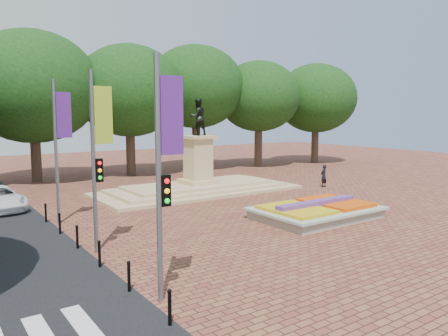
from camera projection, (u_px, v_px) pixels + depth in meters
ground at (276, 213)px, 23.65m from camera, size 90.00×90.00×0.00m
flower_bed at (317, 211)px, 22.57m from camera, size 6.30×4.30×0.91m
monument at (198, 179)px, 30.05m from camera, size 14.00×6.00×6.40m
tree_row_back at (161, 99)px, 38.80m from camera, size 44.80×8.80×10.43m
banner_poles at (99, 153)px, 16.38m from camera, size 0.88×11.17×7.00m
bollard_row at (88, 244)px, 16.28m from camera, size 0.12×13.12×0.98m
pedestrian at (324, 176)px, 32.17m from camera, size 0.67×0.51×1.65m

